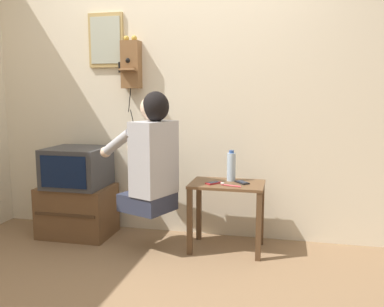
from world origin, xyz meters
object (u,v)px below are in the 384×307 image
Objects in this scene: person at (151,156)px; wall_phone_antique at (131,64)px; framed_picture at (106,40)px; cell_phone_spare at (242,182)px; toothbrush at (229,185)px; water_bottle at (231,166)px; television at (77,167)px; cell_phone_held at (213,183)px.

wall_phone_antique reaches higher than person.
framed_picture reaches higher than cell_phone_spare.
toothbrush is at bearing -21.74° from wall_phone_antique.
water_bottle is at bearing -10.92° from wall_phone_antique.
water_bottle is at bearing 104.42° from cell_phone_spare.
wall_phone_antique is 1.25m from water_bottle.
framed_picture reaches higher than wall_phone_antique.
television is at bearing 99.87° from toothbrush.
person is 0.78m from television.
framed_picture reaches higher than toothbrush.
wall_phone_antique is 5.08× the size of toothbrush.
television is 3.05× the size of toothbrush.
framed_picture is 3.52× the size of cell_phone_spare.
cell_phone_spare is at bearing -12.92° from framed_picture.
person is 2.00× the size of framed_picture.
toothbrush is at bearing -5.40° from television.
cell_phone_held is at bearing -18.94° from framed_picture.
framed_picture is 3.51× the size of cell_phone_held.
water_bottle is at bearing 88.26° from cell_phone_held.
framed_picture is 2.90× the size of toothbrush.
cell_phone_spare is 0.15m from toothbrush.
framed_picture is at bearing 126.87° from cell_phone_spare.
water_bottle is at bearing 18.67° from toothbrush.
water_bottle reaches higher than television.
water_bottle is (1.33, 0.06, 0.05)m from television.
person is 1.90× the size of television.
cell_phone_held is (1.04, -0.36, -1.16)m from framed_picture.
television is 1.05× the size of framed_picture.
cell_phone_spare is (0.69, 0.18, -0.21)m from person.
cell_phone_held is (0.79, -0.31, -0.94)m from wall_phone_antique.
cell_phone_spare is at bearing -35.36° from water_bottle.
cell_phone_spare is 0.16m from water_bottle.
television is 1.01m from wall_phone_antique.
cell_phone_spare is (1.01, -0.24, -0.94)m from wall_phone_antique.
television is (-0.74, 0.18, -0.15)m from person.
toothbrush is at bearing 17.08° from cell_phone_held.
framed_picture reaches higher than person.
framed_picture is at bearing 169.27° from water_bottle.
television is at bearing -121.72° from framed_picture.
person is 7.02× the size of cell_phone_held.
television is at bearing 98.03° from person.
wall_phone_antique reaches higher than television.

